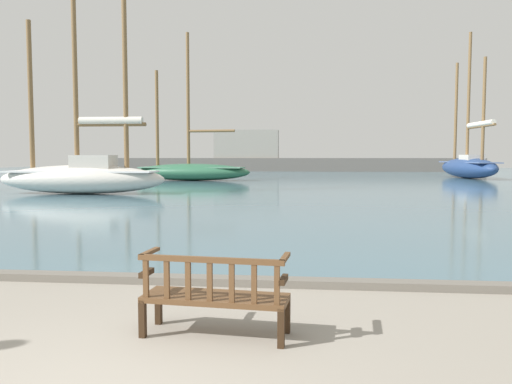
{
  "coord_description": "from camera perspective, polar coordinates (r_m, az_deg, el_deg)",
  "views": [
    {
      "loc": [
        1.74,
        -3.65,
        1.98
      ],
      "look_at": [
        0.38,
        10.0,
        1.0
      ],
      "focal_mm": 35.0,
      "sensor_mm": 36.0,
      "label": 1
    }
  ],
  "objects": [
    {
      "name": "sailboat_nearest_port",
      "position": [
        39.78,
        -7.43,
        2.56
      ],
      "size": [
        9.65,
        3.52,
        11.52
      ],
      "color": "#2D6647",
      "rests_on": "harbor_water"
    },
    {
      "name": "sailboat_mid_starboard",
      "position": [
        26.87,
        -19.18,
        2.13
      ],
      "size": [
        8.65,
        2.51,
        12.53
      ],
      "color": "silver",
      "rests_on": "harbor_water"
    },
    {
      "name": "harbor_water",
      "position": [
        47.72,
        3.59,
        1.74
      ],
      "size": [
        100.0,
        80.0,
        0.08
      ],
      "primitive_type": "cube",
      "color": "slate",
      "rests_on": "ground"
    },
    {
      "name": "park_bench",
      "position": [
        5.59,
        -4.75,
        -11.57
      ],
      "size": [
        1.64,
        0.68,
        0.92
      ],
      "color": "#322113",
      "rests_on": "ground"
    },
    {
      "name": "far_breakwater",
      "position": [
        64.54,
        2.95,
        3.65
      ],
      "size": [
        47.48,
        2.4,
        5.39
      ],
      "color": "#66605B",
      "rests_on": "ground"
    },
    {
      "name": "sailboat_distant_harbor",
      "position": [
        47.76,
        23.08,
        2.92
      ],
      "size": [
        3.4,
        10.72,
        12.72
      ],
      "color": "navy",
      "rests_on": "harbor_water"
    },
    {
      "name": "quay_edge_kerb",
      "position": [
        7.93,
        -7.25,
        -9.94
      ],
      "size": [
        40.0,
        0.3,
        0.12
      ],
      "primitive_type": "cube",
      "color": "slate",
      "rests_on": "ground"
    }
  ]
}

